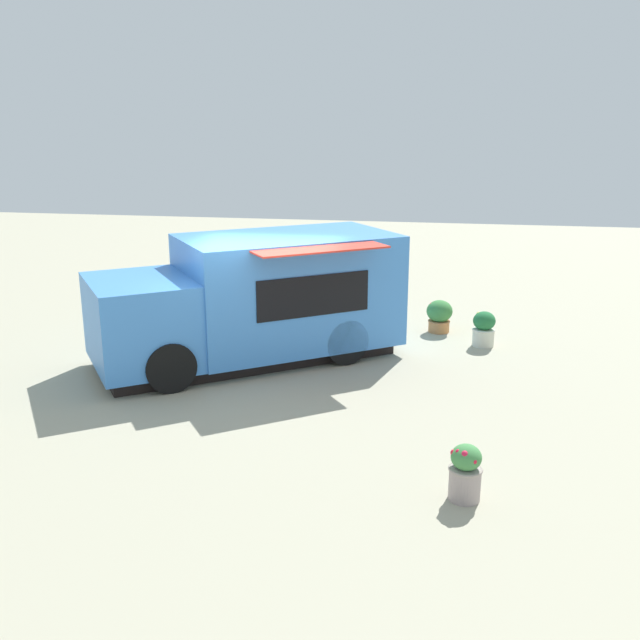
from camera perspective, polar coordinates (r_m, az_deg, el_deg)
ground_plane at (r=12.34m, az=-4.70°, el=-4.37°), size 40.00×40.00×0.00m
food_truck at (r=12.87m, az=-5.21°, el=1.45°), size 5.67×4.96×2.25m
planter_flowering_near at (r=8.46m, az=11.64°, el=-11.93°), size 0.40×0.40×0.68m
planter_flowering_far at (r=14.09m, az=13.07°, el=-0.67°), size 0.45×0.45×0.69m
planter_flowering_side at (r=14.86m, az=9.60°, el=0.38°), size 0.54×0.54×0.67m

